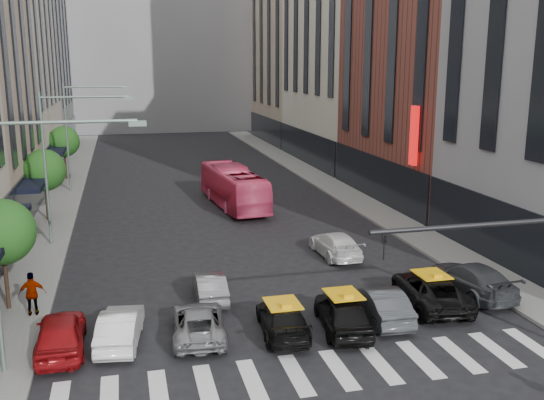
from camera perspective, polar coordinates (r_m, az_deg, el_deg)
ground at (r=21.33m, az=6.19°, el=-17.62°), size 160.00×160.00×0.00m
sidewalk_left at (r=48.66m, az=-19.47°, el=-0.69°), size 3.00×96.00×0.15m
sidewalk_right at (r=51.67m, az=6.78°, el=0.70°), size 3.00×96.00×0.15m
building_left_d at (r=82.99m, az=-21.97°, el=14.76°), size 8.00×18.00×30.00m
building_right_b at (r=50.15m, az=14.53°, el=14.90°), size 8.00×18.00×26.00m
building_right_d at (r=85.59m, az=2.06°, el=14.88°), size 8.00×18.00×28.00m
building_far at (r=102.69m, az=-10.75°, el=16.55°), size 30.00×10.00×36.00m
tree_near at (r=28.62m, az=-24.11°, el=-2.78°), size 2.88×2.88×4.95m
tree_mid at (r=44.11m, az=-20.66°, el=2.64°), size 2.88×2.88×4.95m
tree_far at (r=59.87m, az=-19.00°, el=5.22°), size 2.88×2.88×4.95m
streetlamp_near at (r=22.04m, az=-22.75°, el=-0.98°), size 5.38×0.25×9.00m
streetlamp_mid at (r=37.70m, az=-19.25°, el=4.62°), size 5.38×0.25×9.00m
streetlamp_far at (r=53.55m, az=-17.81°, el=6.92°), size 5.38×0.25×9.00m
liberty_sign at (r=42.13m, az=13.22°, el=5.91°), size 0.30×0.70×4.00m
car_red at (r=24.87m, az=-19.29°, el=-11.73°), size 1.88×4.47×1.51m
car_white_front at (r=24.91m, az=-14.10°, el=-11.50°), size 2.01×4.34×1.38m
car_silver at (r=24.92m, az=-6.96°, el=-11.35°), size 2.41×4.63×1.25m
taxi_left at (r=25.00m, az=1.01°, el=-11.12°), size 2.23×4.59×1.29m
taxi_center at (r=25.45m, az=6.69°, el=-10.45°), size 2.42×4.73×1.54m
car_grey_mid at (r=26.71m, az=10.13°, el=-9.53°), size 1.75×4.48×1.45m
taxi_right at (r=28.61m, az=14.69°, el=-8.20°), size 3.12×5.56×1.47m
car_grey_curb at (r=30.48m, az=18.20°, el=-7.06°), size 2.56×5.41×1.53m
car_row2_left at (r=28.57m, az=-5.87°, el=-8.07°), size 1.45×3.90×1.27m
car_row2_right at (r=34.77m, az=5.97°, el=-4.17°), size 2.05×4.80×1.38m
bus at (r=46.39m, az=-3.65°, el=1.22°), size 3.62×11.15×3.05m
pedestrian_far at (r=28.20m, az=-21.64°, el=-8.20°), size 1.16×0.55×1.92m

